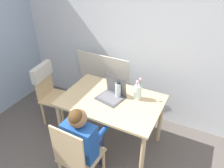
{
  "coord_description": "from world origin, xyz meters",
  "views": [
    {
      "loc": [
        0.67,
        -0.51,
        2.31
      ],
      "look_at": [
        -0.32,
        1.45,
        0.93
      ],
      "focal_mm": 35.0,
      "sensor_mm": 36.0,
      "label": 1
    }
  ],
  "objects_px": {
    "person_seated": "(82,137)",
    "laptop": "(113,93)",
    "chair_occupied": "(77,157)",
    "water_bottle": "(118,90)",
    "flower_vase": "(138,91)",
    "chair_spare": "(48,85)"
  },
  "relations": [
    {
      "from": "person_seated",
      "to": "laptop",
      "type": "bearing_deg",
      "value": -90.11
    },
    {
      "from": "chair_occupied",
      "to": "person_seated",
      "type": "height_order",
      "value": "person_seated"
    },
    {
      "from": "water_bottle",
      "to": "flower_vase",
      "type": "bearing_deg",
      "value": 17.03
    },
    {
      "from": "chair_occupied",
      "to": "chair_spare",
      "type": "bearing_deg",
      "value": -35.1
    },
    {
      "from": "chair_occupied",
      "to": "laptop",
      "type": "height_order",
      "value": "laptop"
    },
    {
      "from": "person_seated",
      "to": "flower_vase",
      "type": "relative_size",
      "value": 3.55
    },
    {
      "from": "chair_occupied",
      "to": "laptop",
      "type": "bearing_deg",
      "value": -90.1
    },
    {
      "from": "chair_occupied",
      "to": "water_bottle",
      "type": "height_order",
      "value": "water_bottle"
    },
    {
      "from": "chair_occupied",
      "to": "person_seated",
      "type": "xyz_separation_m",
      "value": [
        0.0,
        0.12,
        0.18
      ]
    },
    {
      "from": "chair_occupied",
      "to": "person_seated",
      "type": "relative_size",
      "value": 0.88
    },
    {
      "from": "chair_occupied",
      "to": "water_bottle",
      "type": "xyz_separation_m",
      "value": [
        0.08,
        0.8,
        0.39
      ]
    },
    {
      "from": "chair_occupied",
      "to": "laptop",
      "type": "xyz_separation_m",
      "value": [
        0.03,
        0.76,
        0.35
      ]
    },
    {
      "from": "laptop",
      "to": "flower_vase",
      "type": "height_order",
      "value": "flower_vase"
    },
    {
      "from": "laptop",
      "to": "flower_vase",
      "type": "relative_size",
      "value": 1.2
    },
    {
      "from": "person_seated",
      "to": "flower_vase",
      "type": "bearing_deg",
      "value": -110.35
    },
    {
      "from": "water_bottle",
      "to": "person_seated",
      "type": "bearing_deg",
      "value": -96.77
    },
    {
      "from": "flower_vase",
      "to": "water_bottle",
      "type": "height_order",
      "value": "flower_vase"
    },
    {
      "from": "chair_spare",
      "to": "water_bottle",
      "type": "distance_m",
      "value": 1.13
    },
    {
      "from": "chair_spare",
      "to": "person_seated",
      "type": "relative_size",
      "value": 0.89
    },
    {
      "from": "chair_spare",
      "to": "water_bottle",
      "type": "relative_size",
      "value": 4.47
    },
    {
      "from": "chair_spare",
      "to": "flower_vase",
      "type": "height_order",
      "value": "flower_vase"
    },
    {
      "from": "laptop",
      "to": "water_bottle",
      "type": "height_order",
      "value": "laptop"
    }
  ]
}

